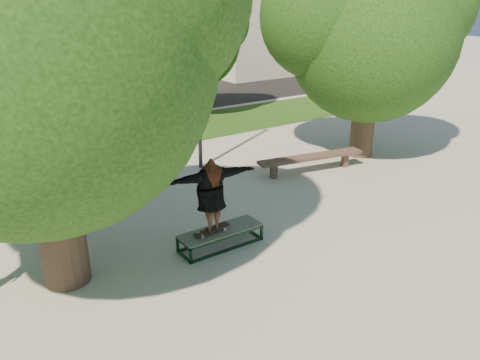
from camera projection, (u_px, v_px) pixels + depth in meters
ground at (277, 239)px, 10.19m from camera, size 120.00×120.00×0.00m
grass_strip at (142, 135)px, 17.99m from camera, size 30.00×4.00×0.02m
asphalt_strip at (67, 108)px, 22.43m from camera, size 40.00×8.00×0.01m
tree_left at (22, 32)px, 7.14m from camera, size 6.96×5.95×7.12m
tree_right at (368, 27)px, 14.22m from camera, size 6.24×5.33×6.51m
bg_tree_mid at (53, 24)px, 17.40m from camera, size 5.76×4.92×6.24m
bg_tree_right at (190, 34)px, 20.14m from camera, size 5.04×4.31×5.43m
lamppost at (198, 64)px, 13.41m from camera, size 0.25×0.15×6.11m
side_building at (280, 11)px, 35.16m from camera, size 15.00×10.00×8.00m
grind_box at (221, 238)px, 9.86m from camera, size 1.80×0.60×0.38m
skater_rig at (211, 195)px, 9.37m from camera, size 1.96×0.75×1.63m
bench at (311, 158)px, 13.99m from camera, size 3.43×1.10×0.52m
car_dark at (42, 93)px, 22.07m from camera, size 2.36×4.65×1.46m
car_grey at (32, 107)px, 19.18m from camera, size 2.54×5.49×1.52m
car_silver_b at (93, 102)px, 20.54m from camera, size 2.13×4.68×1.33m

